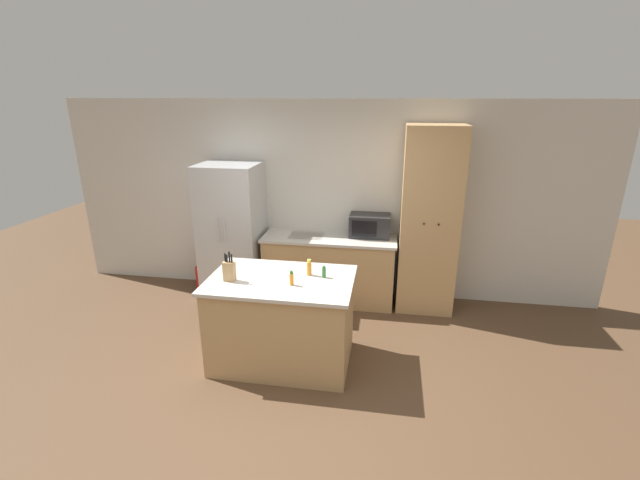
{
  "coord_description": "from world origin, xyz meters",
  "views": [
    {
      "loc": [
        0.84,
        -3.21,
        2.64
      ],
      "look_at": [
        0.08,
        1.4,
        1.05
      ],
      "focal_mm": 24.0,
      "sensor_mm": 36.0,
      "label": 1
    }
  ],
  "objects_px": {
    "pantry_cabinet": "(429,221)",
    "spice_bottle_short_red": "(309,268)",
    "fire_extinguisher": "(201,279)",
    "spice_bottle_tall_dark": "(324,272)",
    "microwave": "(370,225)",
    "refrigerator": "(233,232)",
    "knife_block": "(229,271)",
    "spice_bottle_amber_oil": "(292,278)"
  },
  "relations": [
    {
      "from": "spice_bottle_short_red",
      "to": "pantry_cabinet",
      "type": "bearing_deg",
      "value": 47.21
    },
    {
      "from": "refrigerator",
      "to": "spice_bottle_tall_dark",
      "type": "xyz_separation_m",
      "value": [
        1.43,
        -1.31,
        0.07
      ]
    },
    {
      "from": "spice_bottle_amber_oil",
      "to": "microwave",
      "type": "bearing_deg",
      "value": 69.5
    },
    {
      "from": "pantry_cabinet",
      "to": "knife_block",
      "type": "bearing_deg",
      "value": -140.92
    },
    {
      "from": "pantry_cabinet",
      "to": "spice_bottle_short_red",
      "type": "relative_size",
      "value": 13.98
    },
    {
      "from": "knife_block",
      "to": "fire_extinguisher",
      "type": "xyz_separation_m",
      "value": [
        -1.06,
        1.55,
        -0.84
      ]
    },
    {
      "from": "pantry_cabinet",
      "to": "spice_bottle_amber_oil",
      "type": "height_order",
      "value": "pantry_cabinet"
    },
    {
      "from": "knife_block",
      "to": "spice_bottle_amber_oil",
      "type": "xyz_separation_m",
      "value": [
        0.62,
        -0.0,
        -0.04
      ]
    },
    {
      "from": "pantry_cabinet",
      "to": "knife_block",
      "type": "distance_m",
      "value": 2.56
    },
    {
      "from": "spice_bottle_short_red",
      "to": "microwave",
      "type": "bearing_deg",
      "value": 70.24
    },
    {
      "from": "refrigerator",
      "to": "knife_block",
      "type": "relative_size",
      "value": 6.03
    },
    {
      "from": "microwave",
      "to": "knife_block",
      "type": "distance_m",
      "value": 2.12
    },
    {
      "from": "refrigerator",
      "to": "fire_extinguisher",
      "type": "distance_m",
      "value": 0.89
    },
    {
      "from": "refrigerator",
      "to": "microwave",
      "type": "height_order",
      "value": "refrigerator"
    },
    {
      "from": "refrigerator",
      "to": "spice_bottle_amber_oil",
      "type": "xyz_separation_m",
      "value": [
        1.16,
        -1.54,
        0.09
      ]
    },
    {
      "from": "pantry_cabinet",
      "to": "spice_bottle_short_red",
      "type": "distance_m",
      "value": 1.85
    },
    {
      "from": "spice_bottle_tall_dark",
      "to": "knife_block",
      "type": "bearing_deg",
      "value": -165.79
    },
    {
      "from": "fire_extinguisher",
      "to": "knife_block",
      "type": "bearing_deg",
      "value": -55.51
    },
    {
      "from": "refrigerator",
      "to": "microwave",
      "type": "relative_size",
      "value": 3.5
    },
    {
      "from": "spice_bottle_short_red",
      "to": "spice_bottle_amber_oil",
      "type": "relative_size",
      "value": 1.15
    },
    {
      "from": "refrigerator",
      "to": "microwave",
      "type": "distance_m",
      "value": 1.81
    },
    {
      "from": "refrigerator",
      "to": "spice_bottle_tall_dark",
      "type": "height_order",
      "value": "refrigerator"
    },
    {
      "from": "spice_bottle_tall_dark",
      "to": "fire_extinguisher",
      "type": "bearing_deg",
      "value": 145.93
    },
    {
      "from": "spice_bottle_short_red",
      "to": "fire_extinguisher",
      "type": "distance_m",
      "value": 2.35
    },
    {
      "from": "refrigerator",
      "to": "fire_extinguisher",
      "type": "bearing_deg",
      "value": 178.95
    },
    {
      "from": "knife_block",
      "to": "refrigerator",
      "type": "bearing_deg",
      "value": 109.42
    },
    {
      "from": "refrigerator",
      "to": "fire_extinguisher",
      "type": "xyz_separation_m",
      "value": [
        -0.52,
        0.01,
        -0.72
      ]
    },
    {
      "from": "refrigerator",
      "to": "pantry_cabinet",
      "type": "xyz_separation_m",
      "value": [
        2.53,
        0.08,
        0.25
      ]
    },
    {
      "from": "refrigerator",
      "to": "pantry_cabinet",
      "type": "relative_size",
      "value": 0.78
    },
    {
      "from": "pantry_cabinet",
      "to": "spice_bottle_amber_oil",
      "type": "relative_size",
      "value": 16.04
    },
    {
      "from": "refrigerator",
      "to": "knife_block",
      "type": "height_order",
      "value": "refrigerator"
    },
    {
      "from": "microwave",
      "to": "pantry_cabinet",
      "type": "bearing_deg",
      "value": -7.58
    },
    {
      "from": "spice_bottle_tall_dark",
      "to": "fire_extinguisher",
      "type": "distance_m",
      "value": 2.49
    },
    {
      "from": "microwave",
      "to": "fire_extinguisher",
      "type": "xyz_separation_m",
      "value": [
        -2.32,
        -0.17,
        -0.85
      ]
    },
    {
      "from": "fire_extinguisher",
      "to": "refrigerator",
      "type": "bearing_deg",
      "value": -1.05
    },
    {
      "from": "spice_bottle_short_red",
      "to": "fire_extinguisher",
      "type": "bearing_deg",
      "value": 144.44
    },
    {
      "from": "spice_bottle_amber_oil",
      "to": "refrigerator",
      "type": "bearing_deg",
      "value": 126.96
    },
    {
      "from": "knife_block",
      "to": "pantry_cabinet",
      "type": "bearing_deg",
      "value": 39.08
    },
    {
      "from": "microwave",
      "to": "spice_bottle_tall_dark",
      "type": "height_order",
      "value": "microwave"
    },
    {
      "from": "spice_bottle_short_red",
      "to": "knife_block",
      "type": "bearing_deg",
      "value": -160.47
    },
    {
      "from": "refrigerator",
      "to": "knife_block",
      "type": "bearing_deg",
      "value": -70.58
    },
    {
      "from": "pantry_cabinet",
      "to": "fire_extinguisher",
      "type": "distance_m",
      "value": 3.2
    }
  ]
}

